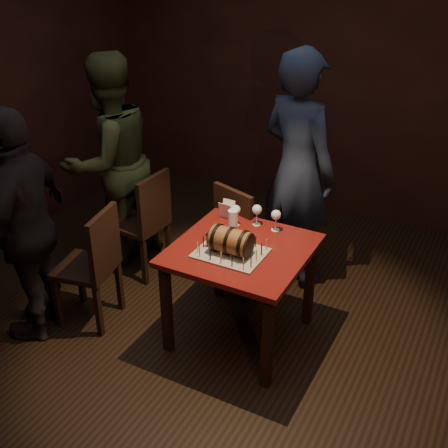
% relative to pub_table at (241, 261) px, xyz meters
% --- Properties ---
extents(room_shell, '(5.04, 5.04, 2.80)m').
position_rel_pub_table_xyz_m(room_shell, '(-0.12, -0.14, 0.76)').
color(room_shell, black).
rests_on(room_shell, ground).
extents(pub_table, '(0.90, 0.90, 0.75)m').
position_rel_pub_table_xyz_m(pub_table, '(0.00, 0.00, 0.00)').
color(pub_table, '#4B0D0C').
rests_on(pub_table, ground).
extents(cake_board, '(0.45, 0.35, 0.01)m').
position_rel_pub_table_xyz_m(cake_board, '(-0.03, -0.11, 0.12)').
color(cake_board, gray).
rests_on(cake_board, pub_table).
extents(barrel_cake, '(0.33, 0.19, 0.19)m').
position_rel_pub_table_xyz_m(barrel_cake, '(-0.03, -0.11, 0.21)').
color(barrel_cake, brown).
rests_on(barrel_cake, cake_board).
extents(birthday_candles, '(0.40, 0.30, 0.09)m').
position_rel_pub_table_xyz_m(birthday_candles, '(-0.03, -0.11, 0.16)').
color(birthday_candles, '#EBD28C').
rests_on(birthday_candles, cake_board).
extents(wine_glass_left, '(0.07, 0.07, 0.16)m').
position_rel_pub_table_xyz_m(wine_glass_left, '(-0.18, 0.27, 0.23)').
color(wine_glass_left, silver).
rests_on(wine_glass_left, pub_table).
extents(wine_glass_mid, '(0.07, 0.07, 0.16)m').
position_rel_pub_table_xyz_m(wine_glass_mid, '(-0.05, 0.35, 0.23)').
color(wine_glass_mid, silver).
rests_on(wine_glass_mid, pub_table).
extents(wine_glass_right, '(0.07, 0.07, 0.16)m').
position_rel_pub_table_xyz_m(wine_glass_right, '(0.11, 0.33, 0.23)').
color(wine_glass_right, silver).
rests_on(wine_glass_right, pub_table).
extents(pint_of_ale, '(0.07, 0.07, 0.15)m').
position_rel_pub_table_xyz_m(pint_of_ale, '(-0.17, 0.21, 0.18)').
color(pint_of_ale, silver).
rests_on(pint_of_ale, pub_table).
extents(menu_card, '(0.10, 0.05, 0.13)m').
position_rel_pub_table_xyz_m(menu_card, '(-0.29, 0.34, 0.17)').
color(menu_card, white).
rests_on(menu_card, pub_table).
extents(chair_back, '(0.51, 0.51, 0.93)m').
position_rel_pub_table_xyz_m(chair_back, '(-0.27, 0.56, -0.12)').
color(chair_back, black).
rests_on(chair_back, ground).
extents(chair_left_rear, '(0.42, 0.42, 0.93)m').
position_rel_pub_table_xyz_m(chair_left_rear, '(-1.08, 0.40, -0.12)').
color(chair_left_rear, black).
rests_on(chair_left_rear, ground).
extents(chair_left_front, '(0.47, 0.47, 0.93)m').
position_rel_pub_table_xyz_m(chair_left_front, '(-1.03, -0.33, -0.12)').
color(chair_left_front, black).
rests_on(chair_left_front, ground).
extents(person_back, '(0.83, 0.69, 1.94)m').
position_rel_pub_table_xyz_m(person_back, '(0.03, 0.94, 0.33)').
color(person_back, '#192133').
rests_on(person_back, ground).
extents(person_left_rear, '(0.92, 1.05, 1.83)m').
position_rel_pub_table_xyz_m(person_left_rear, '(-1.50, 0.51, 0.27)').
color(person_left_rear, '#333B1D').
rests_on(person_left_rear, ground).
extents(person_left_front, '(0.70, 1.08, 1.70)m').
position_rel_pub_table_xyz_m(person_left_front, '(-1.35, -0.60, 0.21)').
color(person_left_front, black).
rests_on(person_left_front, ground).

